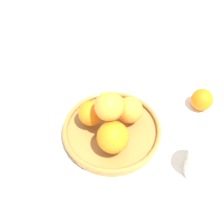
% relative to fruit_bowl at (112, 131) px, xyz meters
% --- Properties ---
extents(ground_plane, '(4.00, 4.00, 0.00)m').
position_rel_fruit_bowl_xyz_m(ground_plane, '(0.00, 0.00, -0.02)').
color(ground_plane, silver).
extents(fruit_bowl, '(0.27, 0.27, 0.03)m').
position_rel_fruit_bowl_xyz_m(fruit_bowl, '(0.00, 0.00, 0.00)').
color(fruit_bowl, '#A57238').
rests_on(fruit_bowl, ground_plane).
extents(orange_pile, '(0.17, 0.17, 0.13)m').
position_rel_fruit_bowl_xyz_m(orange_pile, '(0.01, 0.00, 0.07)').
color(orange_pile, orange).
rests_on(orange_pile, fruit_bowl).
extents(stray_orange, '(0.06, 0.06, 0.06)m').
position_rel_fruit_bowl_xyz_m(stray_orange, '(-0.14, 0.24, 0.02)').
color(stray_orange, orange).
rests_on(stray_orange, ground_plane).
extents(drinking_glass, '(0.08, 0.08, 0.09)m').
position_rel_fruit_bowl_xyz_m(drinking_glass, '(0.08, 0.23, 0.03)').
color(drinking_glass, silver).
rests_on(drinking_glass, ground_plane).
extents(napkin_folded, '(0.14, 0.14, 0.01)m').
position_rel_fruit_bowl_xyz_m(napkin_folded, '(0.24, -0.08, -0.01)').
color(napkin_folded, beige).
rests_on(napkin_folded, ground_plane).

